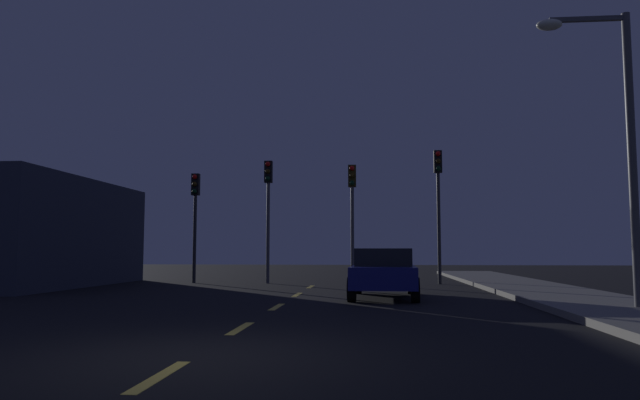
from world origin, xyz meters
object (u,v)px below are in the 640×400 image
Objects in this scene: traffic_signal_far_left at (195,206)px; traffic_signal_center_left at (268,197)px; street_lamp_right at (615,127)px; traffic_signal_far_right at (438,191)px; traffic_signal_center_right at (352,200)px; car_stopped_ahead at (384,272)px.

traffic_signal_center_left is at bearing 0.02° from traffic_signal_far_left.
traffic_signal_center_left is 14.20m from street_lamp_right.
traffic_signal_far_right is 10.91m from street_lamp_right.
traffic_signal_far_right is (3.45, 0.00, 0.35)m from traffic_signal_center_right.
car_stopped_ahead is (4.55, -6.82, -2.79)m from traffic_signal_center_left.
street_lamp_right is (5.99, -10.60, 0.60)m from traffic_signal_center_right.
traffic_signal_center_right is 1.16× the size of car_stopped_ahead.
traffic_signal_center_left reaches higher than car_stopped_ahead.
traffic_signal_far_left is 0.94× the size of traffic_signal_center_right.
traffic_signal_far_right is 0.82× the size of street_lamp_right.
traffic_signal_center_left is at bearing -179.99° from traffic_signal_far_right.
traffic_signal_far_left is 0.85× the size of traffic_signal_far_right.
traffic_signal_center_right is (6.51, 0.00, 0.18)m from traffic_signal_far_left.
traffic_signal_center_left is 0.77× the size of street_lamp_right.
traffic_signal_far_right is at bearing 103.52° from street_lamp_right.
traffic_signal_far_right reaches higher than traffic_signal_far_left.
traffic_signal_center_right is (3.45, -0.00, -0.14)m from traffic_signal_center_left.
car_stopped_ahead is at bearing 142.27° from street_lamp_right.
car_stopped_ahead is 6.99m from street_lamp_right.
street_lamp_right reaches higher than traffic_signal_center_right.
street_lamp_right reaches higher than traffic_signal_center_left.
traffic_signal_center_right is at bearing -0.01° from traffic_signal_center_left.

